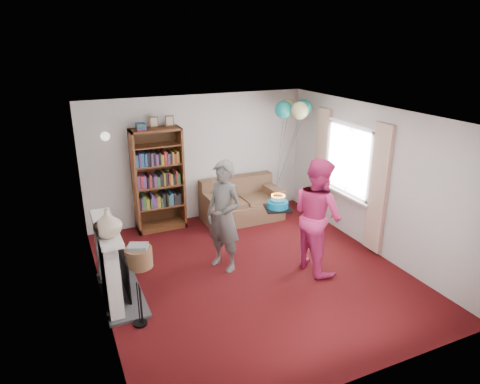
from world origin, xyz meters
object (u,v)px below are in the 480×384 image
sofa (241,204)px  person_striped (224,216)px  bookcase (158,181)px  birthday_cake (278,205)px  person_magenta (317,215)px

sofa → person_striped: (-1.07, -1.72, 0.58)m
bookcase → birthday_cake: (1.28, -2.36, 0.16)m
person_striped → person_magenta: bearing=37.7°
person_magenta → birthday_cake: bearing=66.9°
person_magenta → birthday_cake: (-0.60, 0.20, 0.20)m
bookcase → person_magenta: (1.87, -2.57, -0.04)m
sofa → person_magenta: (0.25, -2.33, 0.60)m
sofa → person_magenta: bearing=-84.2°
person_striped → birthday_cake: bearing=33.2°
sofa → person_magenta: person_magenta is taller
bookcase → birthday_cake: 2.69m
bookcase → person_striped: bookcase is taller
sofa → person_magenta: 2.42m
person_striped → person_magenta: (1.32, -0.61, 0.02)m
person_magenta → bookcase: bearing=32.0°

